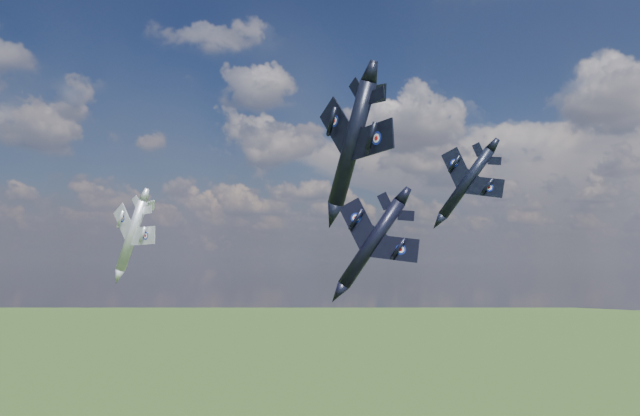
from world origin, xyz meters
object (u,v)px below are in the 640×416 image
Objects in this scene: jet_right_navy at (352,144)px; jet_left_silver at (132,235)px; jet_high_navy at (466,183)px; jet_lead_navy at (372,243)px.

jet_left_silver is (-55.38, 19.68, -4.74)m from jet_right_navy.
jet_left_silver is (-44.03, -23.87, -6.98)m from jet_high_navy.
jet_lead_navy is 41.86m from jet_left_silver.
jet_left_silver reaches higher than jet_lead_navy.
jet_lead_navy is at bearing -104.96° from jet_high_navy.
jet_high_navy is at bearing 63.36° from jet_lead_navy.
jet_high_navy is 0.96× the size of jet_left_silver.
jet_lead_navy is at bearing 134.68° from jet_right_navy.
jet_right_navy reaches higher than jet_lead_navy.
jet_high_navy is 50.56m from jet_left_silver.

